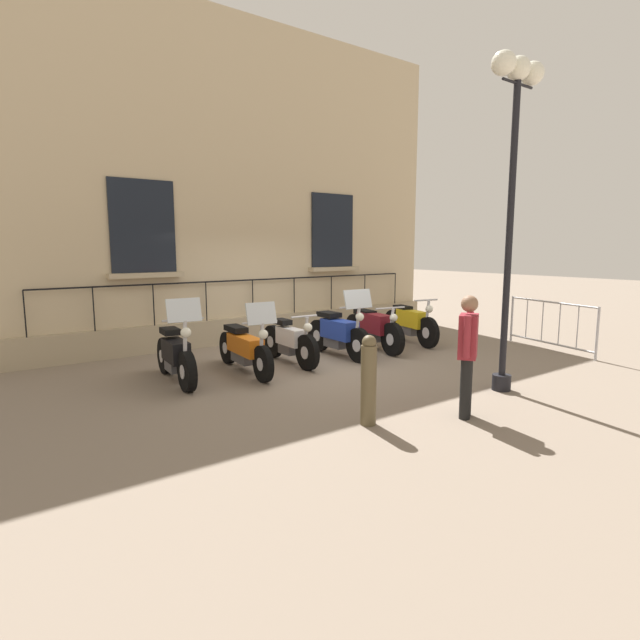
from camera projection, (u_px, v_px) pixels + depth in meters
ground_plane at (316, 360)px, 9.78m from camera, size 60.00×60.00×0.00m
building_facade at (242, 189)px, 11.56m from camera, size 0.82×10.89×7.17m
motorcycle_black at (176, 356)px, 8.12m from camera, size 1.91×0.63×1.42m
motorcycle_orange at (245, 349)px, 8.74m from camera, size 2.15×0.62×1.30m
motorcycle_white at (290, 342)px, 9.40m from camera, size 1.91×0.53×0.97m
motorcycle_blue at (339, 333)px, 9.99m from camera, size 1.98×0.75×1.39m
motorcycle_maroon at (373, 329)px, 10.69m from camera, size 2.11×0.75×0.98m
motorcycle_yellow at (410, 324)px, 11.44m from camera, size 2.02×0.72×1.05m
lamppost at (514, 149)px, 7.21m from camera, size 0.33×1.03×4.82m
crowd_barrier at (551, 324)px, 10.62m from camera, size 2.20×0.56×1.05m
bollard at (369, 380)px, 6.16m from camera, size 0.20×0.20×1.12m
pedestrian_standing at (468, 350)px, 6.39m from camera, size 0.38×0.46×1.58m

